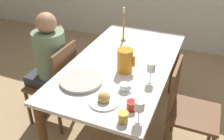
# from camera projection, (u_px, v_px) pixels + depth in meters

# --- Properties ---
(ground_plane) EXTENTS (20.00, 20.00, 0.00)m
(ground_plane) POSITION_uv_depth(u_px,v_px,m) (121.00, 124.00, 2.67)
(ground_plane) COLOR tan
(dining_table) EXTENTS (0.88, 1.65, 0.77)m
(dining_table) POSITION_uv_depth(u_px,v_px,m) (122.00, 72.00, 2.33)
(dining_table) COLOR silver
(dining_table) RESTS_ON ground_plane
(chair_person_side) EXTENTS (0.42, 0.42, 0.89)m
(chair_person_side) POSITION_uv_depth(u_px,v_px,m) (57.00, 83.00, 2.49)
(chair_person_side) COLOR brown
(chair_person_side) RESTS_ON ground_plane
(chair_opposite) EXTENTS (0.42, 0.42, 0.89)m
(chair_opposite) POSITION_uv_depth(u_px,v_px,m) (186.00, 108.00, 2.16)
(chair_opposite) COLOR brown
(chair_opposite) RESTS_ON ground_plane
(person_seated) EXTENTS (0.39, 0.41, 1.18)m
(person_seated) POSITION_uv_depth(u_px,v_px,m) (49.00, 60.00, 2.43)
(person_seated) COLOR #33333D
(person_seated) RESTS_ON ground_plane
(red_pitcher) EXTENTS (0.16, 0.13, 0.20)m
(red_pitcher) POSITION_uv_depth(u_px,v_px,m) (125.00, 61.00, 2.08)
(red_pitcher) COLOR orange
(red_pitcher) RESTS_ON dining_table
(wine_glass_water) EXTENTS (0.06, 0.06, 0.17)m
(wine_glass_water) POSITION_uv_depth(u_px,v_px,m) (151.00, 68.00, 1.93)
(wine_glass_water) COLOR white
(wine_glass_water) RESTS_ON dining_table
(wine_glass_juice) EXTENTS (0.06, 0.06, 0.16)m
(wine_glass_juice) POSITION_uv_depth(u_px,v_px,m) (139.00, 107.00, 1.55)
(wine_glass_juice) COLOR white
(wine_glass_juice) RESTS_ON dining_table
(teacup_near_person) EXTENTS (0.13, 0.13, 0.06)m
(teacup_near_person) POSITION_uv_depth(u_px,v_px,m) (124.00, 88.00, 1.88)
(teacup_near_person) COLOR silver
(teacup_near_person) RESTS_ON dining_table
(serving_tray) EXTENTS (0.34, 0.34, 0.03)m
(serving_tray) POSITION_uv_depth(u_px,v_px,m) (81.00, 81.00, 1.98)
(serving_tray) COLOR #B7B2A8
(serving_tray) RESTS_ON dining_table
(bread_plate) EXTENTS (0.22, 0.22, 0.09)m
(bread_plate) POSITION_uv_depth(u_px,v_px,m) (104.00, 99.00, 1.76)
(bread_plate) COLOR silver
(bread_plate) RESTS_ON dining_table
(jam_jar_amber) EXTENTS (0.07, 0.07, 0.07)m
(jam_jar_amber) POSITION_uv_depth(u_px,v_px,m) (131.00, 105.00, 1.68)
(jam_jar_amber) COLOR #A81E1E
(jam_jar_amber) RESTS_ON dining_table
(jam_jar_red) EXTENTS (0.07, 0.07, 0.07)m
(jam_jar_red) POSITION_uv_depth(u_px,v_px,m) (123.00, 117.00, 1.58)
(jam_jar_red) COLOR gold
(jam_jar_red) RESTS_ON dining_table
(candlestick_tall) EXTENTS (0.06, 0.06, 0.36)m
(candlestick_tall) POSITION_uv_depth(u_px,v_px,m) (124.00, 28.00, 2.59)
(candlestick_tall) COLOR olive
(candlestick_tall) RESTS_ON dining_table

